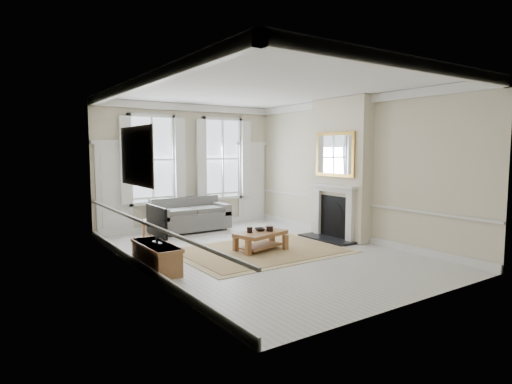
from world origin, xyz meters
TOP-DOWN VIEW (x-y plane):
  - floor at (0.00, 0.00)m, footprint 7.20×7.20m
  - ceiling at (0.00, 0.00)m, footprint 7.20×7.20m
  - back_wall at (0.00, 3.60)m, footprint 5.20×0.00m
  - left_wall at (-2.60, 0.00)m, footprint 0.00×7.20m
  - right_wall at (2.60, 0.00)m, footprint 0.00×7.20m
  - window_left at (-1.05, 3.55)m, footprint 1.26×0.20m
  - window_right at (1.05, 3.55)m, footprint 1.26×0.20m
  - door_left at (-2.05, 3.56)m, footprint 0.90×0.08m
  - door_right at (2.05, 3.56)m, footprint 0.90×0.08m
  - painting at (-2.56, 0.30)m, footprint 0.05×1.66m
  - chimney_breast at (2.43, 0.20)m, footprint 0.35×1.70m
  - hearth at (2.00, 0.20)m, footprint 0.55×1.50m
  - fireplace at (2.20, 0.20)m, footprint 0.21×1.45m
  - mirror at (2.21, 0.20)m, footprint 0.06×1.26m
  - sofa at (-0.21, 3.11)m, footprint 1.97×0.96m
  - side_table at (-1.57, 2.13)m, footprint 0.53×0.53m
  - rug at (0.05, 0.17)m, footprint 3.50×2.60m
  - coffee_table at (0.05, 0.17)m, footprint 1.25×0.92m
  - ceramic_pot_a at (-0.20, 0.22)m, footprint 0.12×0.12m
  - ceramic_pot_b at (0.25, 0.12)m, footprint 0.15×0.15m
  - bowl at (0.10, 0.27)m, footprint 0.30×0.30m
  - tv_stand at (-2.34, 0.02)m, footprint 0.44×1.36m
  - tv at (-2.32, 0.02)m, footprint 0.08×0.90m

SIDE VIEW (x-z plane):
  - floor at x=0.00m, z-range 0.00..0.00m
  - rug at x=0.05m, z-range 0.00..0.02m
  - hearth at x=2.00m, z-range 0.00..0.05m
  - tv_stand at x=-2.34m, z-range 0.00..0.49m
  - coffee_table at x=0.05m, z-range 0.13..0.55m
  - sofa at x=-0.21m, z-range -0.07..0.81m
  - bowl at x=0.10m, z-range 0.42..0.48m
  - side_table at x=-1.57m, z-range 0.17..0.73m
  - ceramic_pot_b at x=0.25m, z-range 0.42..0.52m
  - ceramic_pot_a at x=-0.20m, z-range 0.42..0.54m
  - fireplace at x=2.20m, z-range 0.07..1.40m
  - tv at x=-2.32m, z-range 0.54..1.22m
  - door_left at x=-2.05m, z-range 0.00..2.30m
  - door_right at x=2.05m, z-range 0.00..2.30m
  - back_wall at x=0.00m, z-range -0.90..4.30m
  - left_wall at x=-2.60m, z-range -1.90..5.30m
  - right_wall at x=2.60m, z-range -1.90..5.30m
  - chimney_breast at x=2.43m, z-range 0.01..3.39m
  - window_left at x=-1.05m, z-range 0.80..3.00m
  - window_right at x=1.05m, z-range 0.80..3.00m
  - painting at x=-2.56m, z-range 1.52..2.58m
  - mirror at x=2.21m, z-range 1.52..2.58m
  - ceiling at x=0.00m, z-range 3.40..3.40m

